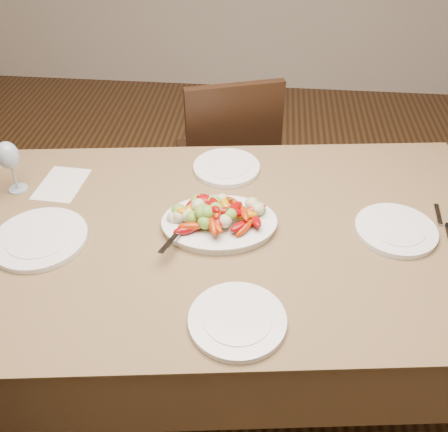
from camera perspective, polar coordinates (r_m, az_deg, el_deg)
floor at (r=2.05m, az=-0.67°, el=-22.90°), size 6.00×6.00×0.00m
dining_table at (r=1.87m, az=0.00°, el=-10.50°), size 1.96×1.27×0.76m
chair_far at (r=2.47m, az=0.08°, el=6.53°), size 0.53×0.53×0.95m
serving_platter at (r=1.61m, az=-0.54°, el=-0.99°), size 0.39×0.31×0.02m
roasted_vegetables at (r=1.57m, az=-0.55°, el=0.59°), size 0.32×0.24×0.09m
serving_spoon at (r=1.56m, az=-2.91°, el=-0.89°), size 0.29×0.14×0.03m
plate_left at (r=1.66m, az=-20.30°, el=-2.46°), size 0.30×0.30×0.02m
plate_right at (r=1.69m, az=19.04°, el=-1.53°), size 0.26×0.26×0.02m
plate_far at (r=1.88m, az=0.30°, el=5.54°), size 0.25×0.25×0.02m
plate_near at (r=1.34m, az=1.53°, el=-11.86°), size 0.26×0.26×0.02m
wine_glass at (r=1.87m, az=-23.18°, el=5.33°), size 0.08×0.08×0.20m
menu_card at (r=1.90m, az=-18.06°, el=3.48°), size 0.16×0.22×0.00m
table_knife at (r=1.77m, az=23.86°, el=-0.95°), size 0.04×0.20×0.01m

